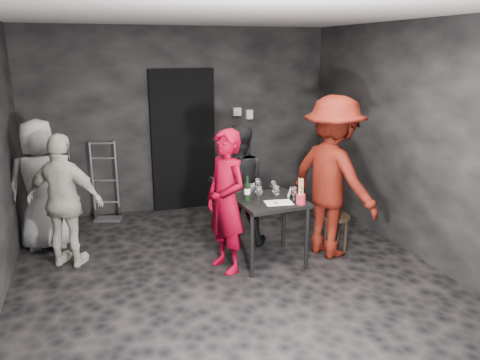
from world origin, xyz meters
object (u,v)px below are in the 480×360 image
object	(u,v)px
tasting_table	(269,208)
man_maroon	(334,157)
hand_truck	(107,204)
woman_black	(238,185)
wine_bottle	(247,191)
stool	(336,224)
bystander_cream	(65,201)
breadstick_cup	(301,192)
server_red	(226,198)
bystander_grey	(41,181)

from	to	relation	value
tasting_table	man_maroon	size ratio (longest dim) A/B	0.32
hand_truck	woman_black	bearing A→B (deg)	-28.03
wine_bottle	tasting_table	bearing A→B (deg)	-7.66
stool	bystander_cream	bearing A→B (deg)	168.28
tasting_table	bystander_cream	size ratio (longest dim) A/B	0.49
hand_truck	breadstick_cup	world-z (taller)	hand_truck
server_red	woman_black	world-z (taller)	server_red
wine_bottle	hand_truck	bearing A→B (deg)	125.74
woman_black	breadstick_cup	size ratio (longest dim) A/B	4.89
wine_bottle	man_maroon	bearing A→B (deg)	-2.66
stool	bystander_grey	distance (m)	3.56
server_red	wine_bottle	bearing A→B (deg)	85.50
man_maroon	wine_bottle	bearing A→B (deg)	67.44
stool	breadstick_cup	xyz separation A→B (m)	(-0.59, -0.24, 0.52)
server_red	bystander_grey	distance (m)	2.31
stool	bystander_grey	size ratio (longest dim) A/B	0.28
bystander_cream	breadstick_cup	distance (m)	2.59
stool	man_maroon	size ratio (longest dim) A/B	0.20
bystander_grey	wine_bottle	bearing A→B (deg)	154.38
stool	wine_bottle	world-z (taller)	wine_bottle
tasting_table	bystander_grey	world-z (taller)	bystander_grey
tasting_table	breadstick_cup	xyz separation A→B (m)	(0.26, -0.26, 0.24)
tasting_table	server_red	size ratio (longest dim) A/B	0.45
stool	woman_black	world-z (taller)	woman_black
tasting_table	wine_bottle	xyz separation A→B (m)	(-0.25, 0.03, 0.21)
hand_truck	woman_black	distance (m)	2.17
stool	bystander_cream	world-z (taller)	bystander_cream
hand_truck	breadstick_cup	bearing A→B (deg)	-34.40
man_maroon	bystander_grey	distance (m)	3.47
woman_black	bystander_grey	size ratio (longest dim) A/B	0.89
tasting_table	woman_black	world-z (taller)	woman_black
man_maroon	woman_black	bearing A→B (deg)	36.59
breadstick_cup	hand_truck	bearing A→B (deg)	130.39
tasting_table	man_maroon	xyz separation A→B (m)	(0.77, -0.01, 0.53)
tasting_table	woman_black	bearing A→B (deg)	106.29
hand_truck	man_maroon	size ratio (longest dim) A/B	0.48
tasting_table	woman_black	size ratio (longest dim) A/B	0.50
tasting_table	wine_bottle	distance (m)	0.33
woman_black	bystander_cream	bearing A→B (deg)	13.58
wine_bottle	bystander_cream	bearing A→B (deg)	163.36
server_red	man_maroon	xyz separation A→B (m)	(1.29, 0.02, 0.35)
bystander_grey	wine_bottle	distance (m)	2.50
man_maroon	bystander_grey	size ratio (longest dim) A/B	1.39
breadstick_cup	tasting_table	bearing A→B (deg)	135.12
bystander_grey	breadstick_cup	xyz separation A→B (m)	(2.71, -1.48, 0.04)
hand_truck	wine_bottle	distance (m)	2.57
hand_truck	bystander_grey	bearing A→B (deg)	-116.53
man_maroon	bystander_cream	distance (m)	3.05
bystander_grey	stool	bearing A→B (deg)	162.13
hand_truck	bystander_grey	distance (m)	1.29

